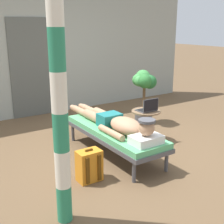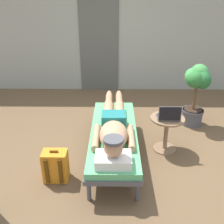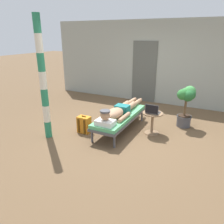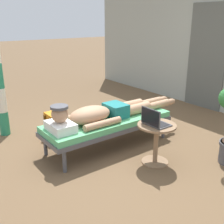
{
  "view_description": "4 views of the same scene",
  "coord_description": "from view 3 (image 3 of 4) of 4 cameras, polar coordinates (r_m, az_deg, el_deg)",
  "views": [
    {
      "loc": [
        -2.59,
        -3.64,
        1.91
      ],
      "look_at": [
        -0.3,
        -0.16,
        0.7
      ],
      "focal_mm": 48.9,
      "sensor_mm": 36.0,
      "label": 1
    },
    {
      "loc": [
        -0.2,
        -3.19,
        2.22
      ],
      "look_at": [
        -0.23,
        0.08,
        0.62
      ],
      "focal_mm": 42.25,
      "sensor_mm": 36.0,
      "label": 2
    },
    {
      "loc": [
        1.86,
        -4.55,
        2.25
      ],
      "look_at": [
        -0.33,
        -0.27,
        0.52
      ],
      "focal_mm": 34.88,
      "sensor_mm": 36.0,
      "label": 3
    },
    {
      "loc": [
        2.74,
        -2.23,
        1.77
      ],
      "look_at": [
        -0.01,
        -0.16,
        0.58
      ],
      "focal_mm": 44.34,
      "sensor_mm": 36.0,
      "label": 4
    }
  ],
  "objects": [
    {
      "name": "porch_post",
      "position": [
        4.89,
        -17.65,
        7.92
      ],
      "size": [
        0.15,
        0.15,
        2.64
      ],
      "color": "#267F59",
      "rests_on": "ground"
    },
    {
      "name": "lounge_chair",
      "position": [
        5.28,
        2.08,
        -1.33
      ],
      "size": [
        0.64,
        1.9,
        0.42
      ],
      "color": "#4C4C51",
      "rests_on": "ground"
    },
    {
      "name": "laptop",
      "position": [
        5.07,
        10.54,
        0.27
      ],
      "size": [
        0.31,
        0.24,
        0.23
      ],
      "color": "#4C4C51",
      "rests_on": "side_table"
    },
    {
      "name": "potted_plant",
      "position": [
        5.72,
        18.85,
        2.69
      ],
      "size": [
        0.43,
        0.5,
        1.04
      ],
      "color": "#4C4C51",
      "rests_on": "ground"
    },
    {
      "name": "person_reclining",
      "position": [
        5.16,
        1.78,
        0.22
      ],
      "size": [
        0.53,
        2.17,
        0.33
      ],
      "color": "white",
      "rests_on": "lounge_chair"
    },
    {
      "name": "house_door_panel",
      "position": [
        7.61,
        8.42,
        10.29
      ],
      "size": [
        0.84,
        0.03,
        2.04
      ],
      "primitive_type": "cube",
      "color": "#545651",
      "rests_on": "ground"
    },
    {
      "name": "backpack",
      "position": [
        5.27,
        -7.29,
        -3.29
      ],
      "size": [
        0.3,
        0.26,
        0.42
      ],
      "color": "orange",
      "rests_on": "ground"
    },
    {
      "name": "house_wall_back",
      "position": [
        7.57,
        11.25,
        12.61
      ],
      "size": [
        7.6,
        0.2,
        2.7
      ],
      "primitive_type": "cube",
      "color": "#999E93",
      "rests_on": "ground"
    },
    {
      "name": "side_table",
      "position": [
        5.2,
        10.55,
        -1.91
      ],
      "size": [
        0.48,
        0.48,
        0.52
      ],
      "color": "#8C6B4C",
      "rests_on": "ground"
    },
    {
      "name": "ground_plane",
      "position": [
        5.41,
        4.4,
        -4.83
      ],
      "size": [
        40.0,
        40.0,
        0.0
      ],
      "primitive_type": "plane",
      "color": "brown"
    }
  ]
}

